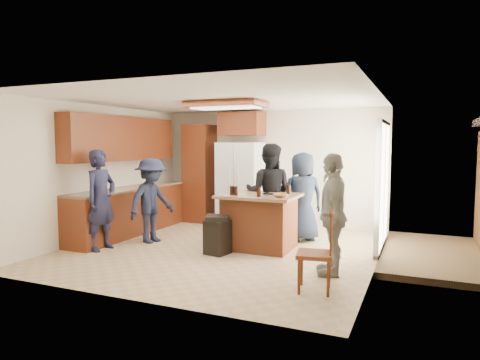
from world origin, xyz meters
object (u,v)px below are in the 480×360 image
at_px(person_counter, 152,200).
at_px(spindle_chair, 316,254).
at_px(refrigerator, 241,184).
at_px(kitchen_island, 259,221).
at_px(person_side_right, 332,214).
at_px(person_behind_right, 302,197).
at_px(trash_bin, 217,234).
at_px(person_front_left, 101,200).
at_px(person_behind_left, 269,193).

distance_m(person_counter, spindle_chair, 3.60).
height_order(refrigerator, kitchen_island, refrigerator).
xyz_separation_m(person_side_right, refrigerator, (-2.52, 2.74, 0.07)).
bearing_deg(person_counter, person_side_right, -88.10).
xyz_separation_m(person_side_right, person_counter, (-3.36, 0.61, -0.07)).
bearing_deg(person_behind_right, trash_bin, 17.45).
relative_size(person_side_right, trash_bin, 2.64).
height_order(person_behind_right, person_side_right, person_side_right).
height_order(kitchen_island, spindle_chair, spindle_chair).
bearing_deg(person_counter, person_front_left, 161.41).
bearing_deg(person_front_left, person_behind_left, -52.22).
distance_m(person_behind_left, person_counter, 2.12).
bearing_deg(spindle_chair, person_behind_left, 121.88).
bearing_deg(person_behind_right, person_counter, -11.98).
relative_size(person_front_left, trash_bin, 2.68).
distance_m(person_side_right, trash_bin, 2.01).
bearing_deg(person_behind_left, person_counter, 14.30).
xyz_separation_m(refrigerator, trash_bin, (0.62, -2.40, -0.58)).
distance_m(trash_bin, spindle_chair, 2.17).
height_order(person_front_left, person_side_right, person_front_left).
bearing_deg(person_front_left, trash_bin, -72.16).
relative_size(person_behind_left, person_side_right, 1.07).
distance_m(person_side_right, kitchen_island, 1.74).
bearing_deg(kitchen_island, trash_bin, -129.58).
distance_m(person_front_left, refrigerator, 3.19).
height_order(person_behind_right, kitchen_island, person_behind_right).
distance_m(refrigerator, spindle_chair, 4.31).
bearing_deg(person_behind_right, person_front_left, -3.83).
xyz_separation_m(person_behind_left, refrigerator, (-1.09, 1.25, 0.01)).
bearing_deg(refrigerator, person_behind_right, -30.16).
bearing_deg(refrigerator, kitchen_island, -58.24).
bearing_deg(person_behind_right, spindle_chair, 70.95).
distance_m(person_counter, trash_bin, 1.54).
distance_m(person_behind_right, kitchen_island, 1.05).
xyz_separation_m(person_counter, spindle_chair, (3.32, -1.36, -0.31)).
distance_m(person_behind_right, refrigerator, 1.89).
bearing_deg(refrigerator, person_front_left, -114.07).
distance_m(person_side_right, spindle_chair, 0.84).
bearing_deg(spindle_chair, person_behind_right, 108.60).
relative_size(person_behind_right, spindle_chair, 1.64).
bearing_deg(person_counter, person_behind_left, -53.03).
relative_size(person_front_left, person_counter, 1.11).
height_order(person_front_left, trash_bin, person_front_left).
relative_size(refrigerator, kitchen_island, 1.41).
bearing_deg(spindle_chair, person_counter, 157.70).
xyz_separation_m(person_front_left, trash_bin, (1.92, 0.51, -0.52)).
bearing_deg(person_front_left, kitchen_island, -62.35).
bearing_deg(trash_bin, person_counter, 169.55).
bearing_deg(person_behind_left, trash_bin, 57.32).
relative_size(person_behind_right, person_side_right, 0.98).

